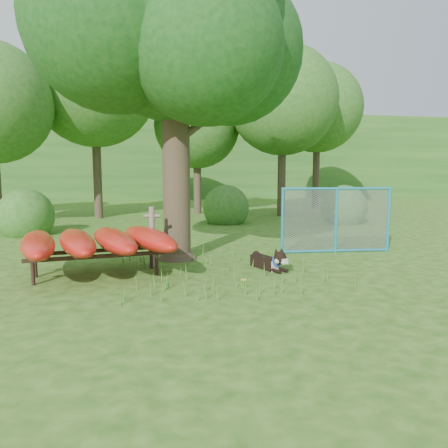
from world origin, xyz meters
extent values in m
plane|color=#285210|center=(0.00, 0.00, 0.00)|extent=(80.00, 80.00, 0.00)
cylinder|color=#382C1E|center=(-0.62, 2.66, 2.50)|extent=(0.65, 0.65, 5.00)
cone|color=#382C1E|center=(-0.62, 2.66, 0.25)|extent=(0.97, 0.97, 0.50)
sphere|color=#134514|center=(-0.62, 2.66, 5.60)|extent=(4.80, 4.80, 4.80)
sphere|color=#134514|center=(0.79, 3.24, 5.00)|extent=(3.60, 3.60, 3.60)
sphere|color=#134514|center=(-1.92, 2.27, 5.20)|extent=(3.80, 3.80, 3.80)
sphere|color=#134514|center=(-0.13, 1.45, 4.60)|extent=(3.20, 3.20, 3.20)
sphere|color=#134514|center=(-1.21, 3.76, 6.01)|extent=(3.40, 3.40, 3.40)
cylinder|color=#382C1E|center=(-0.02, 2.65, 3.20)|extent=(1.39, 0.64, 1.07)
cylinder|color=#382C1E|center=(-1.12, 2.86, 3.60)|extent=(1.10, 0.73, 1.02)
cylinder|color=#695D4F|center=(-1.24, 1.99, 0.66)|extent=(0.13, 0.13, 1.32)
cylinder|color=#695D4F|center=(-1.24, 1.99, 1.12)|extent=(0.36, 0.11, 0.07)
cylinder|color=black|center=(-3.50, 0.87, 0.22)|extent=(0.08, 0.08, 0.44)
cylinder|color=black|center=(-1.21, 1.14, 0.22)|extent=(0.08, 0.08, 0.44)
cylinder|color=black|center=(-3.58, 1.49, 0.22)|extent=(0.08, 0.08, 0.44)
cylinder|color=black|center=(-1.28, 1.76, 0.22)|extent=(0.08, 0.08, 0.44)
cube|color=black|center=(-2.36, 1.01, 0.46)|extent=(2.65, 0.39, 0.07)
cube|color=black|center=(-2.43, 1.62, 0.46)|extent=(2.65, 0.39, 0.07)
ellipsoid|color=red|center=(-3.45, 1.19, 0.71)|extent=(1.11, 2.73, 0.43)
ellipsoid|color=red|center=(-2.75, 1.27, 0.71)|extent=(1.20, 2.74, 0.43)
ellipsoid|color=red|center=(-2.04, 1.36, 0.71)|extent=(1.28, 2.73, 0.43)
ellipsoid|color=red|center=(-1.34, 1.44, 0.71)|extent=(1.37, 2.73, 0.43)
cube|color=black|center=(1.13, 1.26, 0.13)|extent=(0.50, 0.78, 0.25)
cube|color=silver|center=(1.23, 0.96, 0.12)|extent=(0.27, 0.22, 0.23)
sphere|color=black|center=(1.29, 0.79, 0.31)|extent=(0.27, 0.27, 0.27)
cube|color=silver|center=(1.34, 0.67, 0.27)|extent=(0.15, 0.17, 0.09)
sphere|color=silver|center=(1.22, 0.74, 0.27)|extent=(0.13, 0.13, 0.13)
sphere|color=silver|center=(1.38, 0.80, 0.27)|extent=(0.13, 0.13, 0.13)
cone|color=black|center=(1.21, 0.80, 0.46)|extent=(0.11, 0.12, 0.13)
cone|color=black|center=(1.35, 0.85, 0.46)|extent=(0.14, 0.15, 0.13)
cylinder|color=black|center=(1.20, 0.78, 0.05)|extent=(0.17, 0.32, 0.07)
cylinder|color=black|center=(1.37, 0.85, 0.05)|extent=(0.17, 0.32, 0.07)
sphere|color=black|center=(1.04, 1.65, 0.23)|extent=(0.17, 0.17, 0.17)
torus|color=blue|center=(1.27, 0.87, 0.25)|extent=(0.27, 0.16, 0.26)
cylinder|color=#2A9FC4|center=(2.03, 2.70, 0.84)|extent=(0.08, 0.08, 1.68)
cylinder|color=#2A9FC4|center=(3.43, 2.55, 0.84)|extent=(0.08, 0.08, 1.68)
cylinder|color=#2A9FC4|center=(4.82, 2.40, 0.84)|extent=(0.08, 0.08, 1.68)
cylinder|color=#2A9FC4|center=(3.43, 2.55, 1.64)|extent=(2.79, 0.37, 0.07)
cylinder|color=#2A9FC4|center=(3.43, 2.55, 0.05)|extent=(2.79, 0.37, 0.07)
plane|color=gray|center=(3.43, 2.55, 0.84)|extent=(2.78, 0.30, 2.80)
cylinder|color=#487C28|center=(0.22, -0.28, 0.09)|extent=(0.02, 0.02, 0.18)
sphere|color=gold|center=(0.22, -0.28, 0.18)|extent=(0.03, 0.03, 0.03)
sphere|color=gold|center=(0.26, -0.28, 0.19)|extent=(0.03, 0.03, 0.03)
sphere|color=gold|center=(0.21, -0.25, 0.17)|extent=(0.03, 0.03, 0.03)
sphere|color=gold|center=(0.23, -0.32, 0.18)|extent=(0.03, 0.03, 0.03)
sphere|color=gold|center=(0.20, -0.29, 0.19)|extent=(0.03, 0.03, 0.03)
cylinder|color=#382C1E|center=(-3.00, 12.00, 2.62)|extent=(0.36, 0.36, 5.25)
sphere|color=#2A5E1E|center=(-3.00, 12.00, 5.62)|extent=(5.20, 5.20, 5.20)
cylinder|color=#382C1E|center=(1.50, 13.00, 1.92)|extent=(0.36, 0.36, 3.85)
sphere|color=#2A5E1E|center=(1.50, 13.00, 4.12)|extent=(4.00, 4.00, 4.00)
cylinder|color=#382C1E|center=(5.00, 11.00, 2.38)|extent=(0.36, 0.36, 4.76)
sphere|color=#2A5E1E|center=(5.00, 11.00, 5.10)|extent=(4.80, 4.80, 4.80)
cylinder|color=#382C1E|center=(8.00, 14.00, 2.45)|extent=(0.36, 0.36, 4.90)
sphere|color=#2A5E1E|center=(8.00, 14.00, 5.25)|extent=(4.60, 4.60, 4.60)
sphere|color=#2A5E1E|center=(-5.00, 7.50, 0.00)|extent=(1.80, 1.80, 1.80)
sphere|color=#2A5E1E|center=(6.50, 8.00, 0.00)|extent=(1.80, 1.80, 1.80)
sphere|color=#2A5E1E|center=(2.00, 9.00, 0.00)|extent=(1.80, 1.80, 1.80)
cube|color=#2A5E1E|center=(0.00, 28.00, 3.00)|extent=(80.00, 12.00, 6.00)
camera|label=1|loc=(-1.74, -7.60, 2.16)|focal=35.00mm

